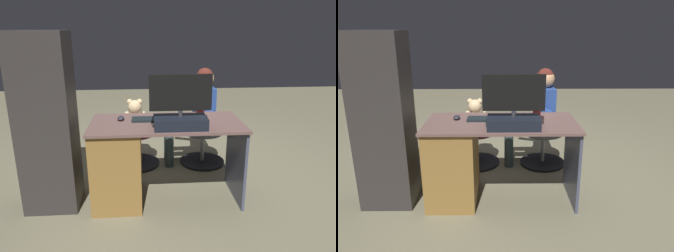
% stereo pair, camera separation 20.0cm
% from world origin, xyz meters
% --- Properties ---
extents(ground_plane, '(10.00, 10.00, 0.00)m').
position_xyz_m(ground_plane, '(0.00, 0.00, 0.00)').
color(ground_plane, '#746F55').
extents(desk, '(1.31, 0.64, 0.73)m').
position_xyz_m(desk, '(0.34, 0.37, 0.39)').
color(desk, brown).
rests_on(desk, ground_plane).
extents(monitor, '(0.50, 0.23, 0.43)m').
position_xyz_m(monitor, '(-0.10, 0.54, 0.85)').
color(monitor, black).
rests_on(monitor, desk).
extents(keyboard, '(0.42, 0.14, 0.02)m').
position_xyz_m(keyboard, '(0.09, 0.31, 0.74)').
color(keyboard, black).
rests_on(keyboard, desk).
extents(computer_mouse, '(0.06, 0.10, 0.04)m').
position_xyz_m(computer_mouse, '(0.40, 0.29, 0.75)').
color(computer_mouse, '#25252D').
rests_on(computer_mouse, desk).
extents(cup, '(0.07, 0.07, 0.09)m').
position_xyz_m(cup, '(-0.32, 0.21, 0.78)').
color(cup, red).
rests_on(cup, desk).
extents(tv_remote, '(0.08, 0.16, 0.02)m').
position_xyz_m(tv_remote, '(0.09, 0.45, 0.74)').
color(tv_remote, black).
rests_on(tv_remote, desk).
extents(notebook_binder, '(0.25, 0.32, 0.02)m').
position_xyz_m(notebook_binder, '(-0.11, 0.41, 0.74)').
color(notebook_binder, beige).
rests_on(notebook_binder, desk).
extents(office_chair_teddy, '(0.53, 0.53, 0.42)m').
position_xyz_m(office_chair_teddy, '(0.29, -0.40, 0.24)').
color(office_chair_teddy, black).
rests_on(office_chair_teddy, ground_plane).
extents(teddy_bear, '(0.24, 0.24, 0.34)m').
position_xyz_m(teddy_bear, '(0.29, -0.41, 0.58)').
color(teddy_bear, '#D8B885').
rests_on(teddy_bear, office_chair_teddy).
extents(visitor_chair, '(0.51, 0.51, 0.42)m').
position_xyz_m(visitor_chair, '(-0.47, -0.39, 0.25)').
color(visitor_chair, black).
rests_on(visitor_chair, ground_plane).
extents(person, '(0.54, 0.48, 1.10)m').
position_xyz_m(person, '(-0.39, -0.39, 0.65)').
color(person, navy).
rests_on(person, ground_plane).
extents(equipment_rack, '(0.44, 0.36, 1.49)m').
position_xyz_m(equipment_rack, '(0.99, 0.42, 0.75)').
color(equipment_rack, '#2F2B2A').
rests_on(equipment_rack, ground_plane).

